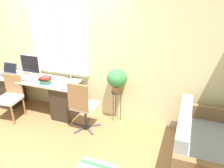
# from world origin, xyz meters

# --- Properties ---
(ground_plane) EXTENTS (14.00, 14.00, 0.00)m
(ground_plane) POSITION_xyz_m (0.00, 0.00, 0.00)
(ground_plane) COLOR #9E7042
(wall_back_with_window) EXTENTS (9.00, 0.12, 2.70)m
(wall_back_with_window) POSITION_xyz_m (-0.01, 0.66, 1.35)
(wall_back_with_window) COLOR beige
(wall_back_with_window) RESTS_ON ground_plane
(desk) EXTENTS (1.91, 0.59, 0.73)m
(desk) POSITION_xyz_m (-0.61, 0.29, 0.39)
(desk) COLOR beige
(desk) RESTS_ON ground_plane
(laptop) EXTENTS (0.35, 0.28, 0.22)m
(laptop) POSITION_xyz_m (-1.28, 0.29, 0.78)
(laptop) COLOR #4C4C51
(laptop) RESTS_ON desk
(monitor) EXTENTS (0.45, 0.19, 0.45)m
(monitor) POSITION_xyz_m (-0.74, 0.39, 0.96)
(monitor) COLOR silver
(monitor) RESTS_ON desk
(keyboard) EXTENTS (0.32, 0.13, 0.02)m
(keyboard) POSITION_xyz_m (-0.71, 0.17, 0.74)
(keyboard) COLOR slate
(keyboard) RESTS_ON desk
(mouse) EXTENTS (0.04, 0.07, 0.04)m
(mouse) POSITION_xyz_m (-0.47, 0.17, 0.75)
(mouse) COLOR slate
(mouse) RESTS_ON desk
(desk_lamp) EXTENTS (0.14, 0.14, 0.46)m
(desk_lamp) POSITION_xyz_m (0.17, 0.45, 1.08)
(desk_lamp) COLOR white
(desk_lamp) RESTS_ON desk
(book_stack) EXTENTS (0.23, 0.18, 0.15)m
(book_stack) POSITION_xyz_m (-0.21, 0.15, 0.80)
(book_stack) COLOR #2851B2
(book_stack) RESTS_ON desk
(desk_chair_wooden) EXTENTS (0.47, 0.48, 0.88)m
(desk_chair_wooden) POSITION_xyz_m (-0.87, -0.14, 0.48)
(desk_chair_wooden) COLOR olive
(desk_chair_wooden) RESTS_ON ground_plane
(office_chair_swivel) EXTENTS (0.53, 0.55, 0.96)m
(office_chair_swivel) POSITION_xyz_m (0.66, -0.02, 0.51)
(office_chair_swivel) COLOR #47474C
(office_chair_swivel) RESTS_ON ground_plane
(couch_loveseat) EXTENTS (0.76, 1.47, 0.83)m
(couch_loveseat) POSITION_xyz_m (2.64, -0.24, 0.29)
(couch_loveseat) COLOR #9EA8B2
(couch_loveseat) RESTS_ON ground_plane
(plant_stand) EXTENTS (0.20, 0.20, 0.61)m
(plant_stand) POSITION_xyz_m (1.11, 0.53, 0.51)
(plant_stand) COLOR #333338
(plant_stand) RESTS_ON ground_plane
(potted_plant) EXTENTS (0.37, 0.37, 0.44)m
(potted_plant) POSITION_xyz_m (1.11, 0.53, 0.87)
(potted_plant) COLOR #9E6B4C
(potted_plant) RESTS_ON plant_stand
(folding_stool) EXTENTS (0.36, 0.30, 0.41)m
(folding_stool) POSITION_xyz_m (1.88, -0.94, 0.36)
(folding_stool) COLOR olive
(folding_stool) RESTS_ON ground_plane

